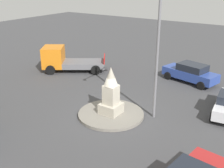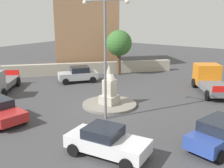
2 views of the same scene
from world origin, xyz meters
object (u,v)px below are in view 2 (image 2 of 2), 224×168
at_px(car_white_near_island, 107,141).
at_px(tree_near_wall, 119,43).
at_px(streetlamp, 105,46).
at_px(car_silver_parked_right, 78,74).
at_px(monument, 109,87).
at_px(corner_building, 84,31).
at_px(car_blue_passing, 221,132).
at_px(truck_orange_approaching, 210,80).

xyz_separation_m(car_white_near_island, tree_near_wall, (9.66, -15.63, 2.78)).
bearing_deg(streetlamp, car_silver_parked_right, -38.32).
height_order(monument, corner_building, corner_building).
bearing_deg(tree_near_wall, car_blue_passing, 140.64).
distance_m(monument, streetlamp, 4.28).
relative_size(streetlamp, truck_orange_approaching, 1.39).
bearing_deg(car_silver_parked_right, corner_building, -53.84).
bearing_deg(car_blue_passing, streetlamp, 2.18).
relative_size(car_silver_parked_right, truck_orange_approaching, 0.70).
distance_m(car_silver_parked_right, corner_building, 9.76).
xyz_separation_m(monument, truck_orange_approaching, (-5.04, -8.48, -0.44)).
bearing_deg(truck_orange_approaching, streetlamp, 70.97).
xyz_separation_m(monument, car_white_near_island, (-4.22, 6.16, -0.75)).
xyz_separation_m(truck_orange_approaching, tree_near_wall, (10.48, -0.99, 2.48)).
relative_size(streetlamp, car_silver_parked_right, 1.98).
bearing_deg(monument, car_blue_passing, 166.73).
xyz_separation_m(streetlamp, car_silver_parked_right, (8.17, -6.46, -4.06)).
height_order(car_blue_passing, corner_building, corner_building).
xyz_separation_m(streetlamp, corner_building, (13.49, -13.74, -0.31)).
xyz_separation_m(streetlamp, truck_orange_approaching, (-3.72, -10.78, -3.81)).
relative_size(car_silver_parked_right, tree_near_wall, 0.81).
height_order(streetlamp, tree_near_wall, streetlamp).
bearing_deg(corner_building, car_silver_parked_right, 126.16).
xyz_separation_m(streetlamp, car_white_near_island, (-2.90, 3.86, -4.11)).
relative_size(monument, car_white_near_island, 0.70).
bearing_deg(corner_building, streetlamp, 134.48).
bearing_deg(car_silver_parked_right, monument, 148.70).
bearing_deg(truck_orange_approaching, car_white_near_island, 86.80).
xyz_separation_m(car_silver_parked_right, car_white_near_island, (-11.07, 10.32, -0.05)).
xyz_separation_m(car_silver_parked_right, car_blue_passing, (-15.42, 6.18, 0.01)).
bearing_deg(car_silver_parked_right, streetlamp, 141.68).
height_order(car_silver_parked_right, car_blue_passing, car_silver_parked_right).
xyz_separation_m(monument, streetlamp, (-1.33, 2.30, 3.36)).
distance_m(streetlamp, car_silver_parked_right, 11.18).
bearing_deg(car_white_near_island, truck_orange_approaching, -93.20).
height_order(truck_orange_approaching, tree_near_wall, tree_near_wall).
bearing_deg(tree_near_wall, car_white_near_island, 121.73).
relative_size(truck_orange_approaching, tree_near_wall, 1.16).
height_order(streetlamp, car_silver_parked_right, streetlamp).
relative_size(corner_building, tree_near_wall, 1.82).
bearing_deg(monument, truck_orange_approaching, -120.75).
distance_m(car_silver_parked_right, tree_near_wall, 6.13).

